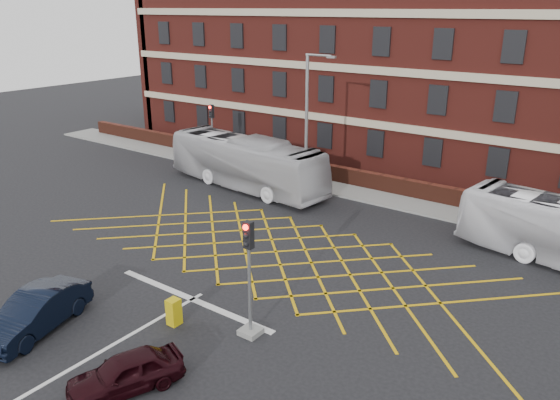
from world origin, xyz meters
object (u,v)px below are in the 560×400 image
Objects in this scene: utility_cabinet at (174,312)px; street_lamp at (307,154)px; traffic_light_far at (213,139)px; direction_signs at (206,143)px; car_navy at (36,312)px; car_maroon at (126,373)px; traffic_light_near at (250,290)px; bus_left at (246,163)px.

street_lamp is at bearing 103.99° from utility_cabinet.
traffic_light_far reaches higher than direction_signs.
car_navy is at bearing -139.39° from utility_cabinet.
utility_cabinet is (-1.49, 3.35, -0.09)m from car_maroon.
traffic_light_near reaches higher than utility_cabinet.
street_lamp is (-6.08, 12.68, 1.13)m from traffic_light_near.
traffic_light_far is at bearing 68.58° from bus_left.
car_maroon is at bearing -18.60° from car_navy.
car_navy reaches higher than utility_cabinet.
traffic_light_far is at bearing 136.07° from traffic_light_near.
traffic_light_far is 0.85m from direction_signs.
traffic_light_far reaches higher than car_maroon.
street_lamp is at bearing 115.63° from traffic_light_near.
car_navy is 0.51× the size of street_lamp.
direction_signs is (-17.09, 15.83, -0.39)m from traffic_light_near.
car_navy is 1.02× the size of traffic_light_near.
car_navy is 4.83m from utility_cabinet.
street_lamp is at bearing -16.62° from traffic_light_far.
street_lamp is at bearing -15.96° from direction_signs.
bus_left is 17.56m from car_navy.
car_navy is 4.36× the size of utility_cabinet.
direction_signs reaches higher than car_navy.
street_lamp reaches higher than bus_left.
traffic_light_near is at bearing 17.80° from car_navy.
street_lamp reaches higher than car_navy.
traffic_light_near is at bearing -64.37° from street_lamp.
street_lamp is at bearing -83.78° from bus_left.
utility_cabinet is at bearing -50.92° from traffic_light_far.
traffic_light_far is at bearing 100.35° from car_navy.
traffic_light_far is at bearing 149.68° from car_maroon.
traffic_light_near is 14.11m from street_lamp.
car_navy is at bearing -61.77° from direction_signs.
car_navy is at bearing -63.37° from traffic_light_far.
traffic_light_near is at bearing -133.28° from bus_left.
traffic_light_far is at bearing 163.38° from street_lamp.
utility_cabinet is at bearing -76.01° from street_lamp.
direction_signs reaches higher than utility_cabinet.
car_maroon is at bearing -65.99° from utility_cabinet.
traffic_light_near and traffic_light_far have the same top height.
traffic_light_near is (1.15, 4.48, 1.18)m from car_maroon.
direction_signs is at bearing 137.21° from traffic_light_near.
traffic_light_far is (-5.66, 3.02, 0.14)m from bus_left.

